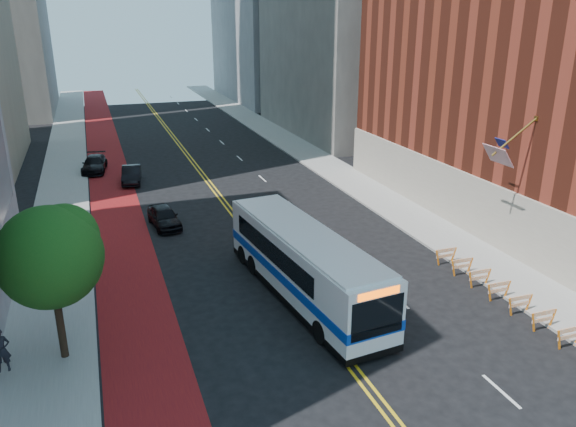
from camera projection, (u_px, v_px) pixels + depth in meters
The scene contains 14 objects.
ground at pixel (367, 387), 22.17m from camera, with size 160.00×160.00×0.00m, color black.
sidewalk_left at pixel (62, 197), 45.05m from camera, with size 4.00×140.00×0.15m, color gray.
sidewalk_right at pixel (336, 171), 52.57m from camera, with size 4.00×140.00×0.15m, color gray.
bus_lane_paint at pixel (113, 193), 46.30m from camera, with size 3.60×140.00×0.01m, color maroon.
center_line_inner at pixel (208, 184), 48.78m from camera, with size 0.14×140.00×0.01m, color gold.
center_line_outer at pixel (212, 183), 48.89m from camera, with size 0.14×140.00×0.01m, color gold.
lane_dashes at pixel (240, 158), 57.45m from camera, with size 0.14×98.20×0.01m.
construction_barriers at pixel (509, 295), 28.00m from camera, with size 1.42×10.91×1.00m.
street_tree at pixel (51, 253), 22.38m from camera, with size 4.20×4.20×6.70m.
transit_bus at pixel (303, 262), 28.74m from camera, with size 4.28×13.44×3.63m.
car_a at pixel (164, 217), 38.72m from camera, with size 1.69×4.21×1.43m, color black.
car_b at pixel (131, 175), 48.91m from camera, with size 1.53×4.38×1.44m, color black.
car_c at pixel (94, 164), 52.38m from camera, with size 2.02×4.97×1.44m, color black.
pedestrian at pixel (1, 350), 22.61m from camera, with size 0.70×0.46×1.91m, color black.
Camera 1 is at (-9.15, -16.50, 13.87)m, focal length 35.00 mm.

